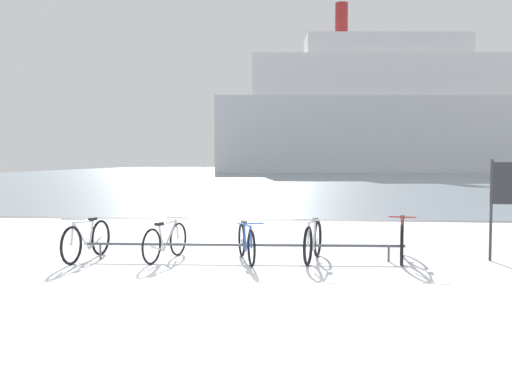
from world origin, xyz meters
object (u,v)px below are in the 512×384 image
bicycle_0 (87,240)px  bicycle_2 (246,243)px  bicycle_1 (166,241)px  ferry_ship (391,116)px  bicycle_3 (313,241)px  bicycle_4 (402,240)px  info_sign (506,193)px

bicycle_0 → bicycle_2: 2.91m
bicycle_1 → ferry_ship: ferry_ship is taller
bicycle_3 → ferry_ship: ferry_ship is taller
bicycle_2 → bicycle_1: bearing=179.2°
bicycle_3 → ferry_ship: size_ratio=0.03×
bicycle_3 → bicycle_0: bearing=-176.5°
bicycle_2 → bicycle_3: (1.19, 0.14, 0.02)m
bicycle_0 → bicycle_4: bearing=4.6°
bicycle_2 → info_sign: info_sign is taller
bicycle_1 → bicycle_3: bearing=2.5°
bicycle_3 → bicycle_4: 1.62m
bicycle_1 → bicycle_4: bearing=4.4°
bicycle_3 → ferry_ship: (11.24, 71.14, 7.41)m
bicycle_1 → info_sign: (6.10, 0.41, 0.89)m
bicycle_0 → bicycle_1: bearing=5.3°
bicycle_1 → bicycle_2: (1.48, -0.02, -0.00)m
bicycle_2 → bicycle_4: bicycle_4 is taller
info_sign → bicycle_0: bearing=-175.9°
bicycle_2 → bicycle_4: (2.79, 0.35, 0.04)m
info_sign → ferry_ship: 71.58m
bicycle_4 → info_sign: size_ratio=0.96×
bicycle_1 → info_sign: size_ratio=0.86×
bicycle_0 → bicycle_2: bearing=2.2°
bicycle_0 → ferry_ship: size_ratio=0.03×
bicycle_2 → ferry_ship: 72.74m
bicycle_1 → bicycle_2: bicycle_1 is taller
bicycle_4 → bicycle_2: bearing=-172.9°
bicycle_4 → info_sign: (1.83, 0.08, 0.85)m
bicycle_0 → bicycle_4: 5.72m
bicycle_0 → info_sign: info_sign is taller
bicycle_3 → bicycle_4: bearing=7.5°
bicycle_1 → ferry_ship: size_ratio=0.03×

